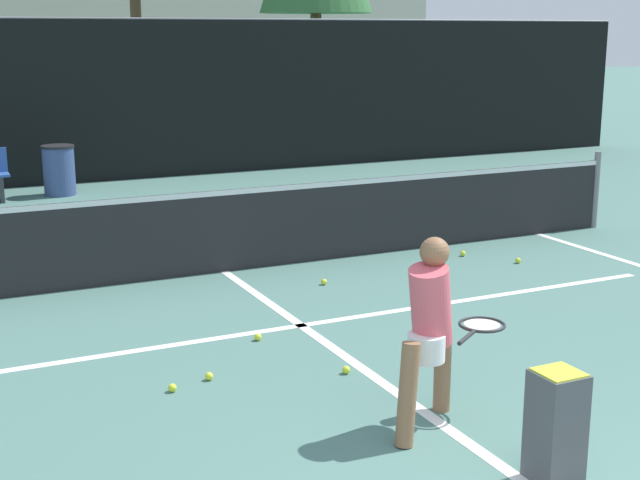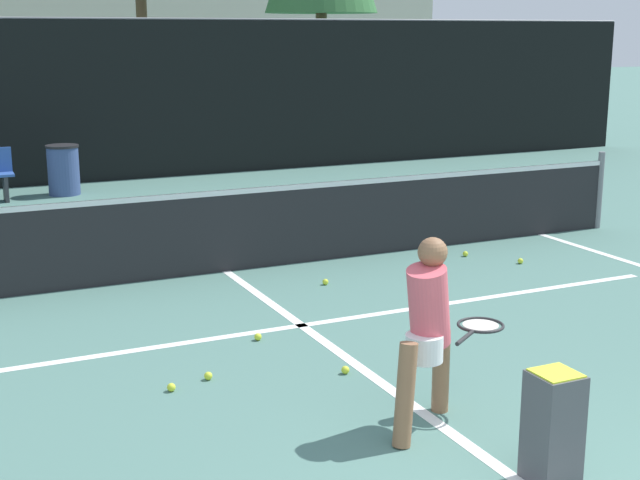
{
  "view_description": "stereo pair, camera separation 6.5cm",
  "coord_description": "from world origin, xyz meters",
  "px_view_note": "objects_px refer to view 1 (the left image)",
  "views": [
    {
      "loc": [
        -3.28,
        -2.79,
        2.7
      ],
      "look_at": [
        -0.06,
        3.91,
        0.95
      ],
      "focal_mm": 50.0,
      "sensor_mm": 36.0,
      "label": 1
    },
    {
      "loc": [
        -3.22,
        -2.82,
        2.7
      ],
      "look_at": [
        -0.06,
        3.91,
        0.95
      ],
      "focal_mm": 50.0,
      "sensor_mm": 36.0,
      "label": 2
    }
  ],
  "objects_px": {
    "player_practicing": "(431,325)",
    "ball_hopper": "(556,424)",
    "parked_car": "(135,132)",
    "trash_bin": "(59,170)"
  },
  "relations": [
    {
      "from": "player_practicing",
      "to": "ball_hopper",
      "type": "xyz_separation_m",
      "value": [
        0.26,
        -1.01,
        -0.36
      ]
    },
    {
      "from": "player_practicing",
      "to": "trash_bin",
      "type": "relative_size",
      "value": 1.6
    },
    {
      "from": "ball_hopper",
      "to": "parked_car",
      "type": "height_order",
      "value": "parked_car"
    },
    {
      "from": "player_practicing",
      "to": "ball_hopper",
      "type": "relative_size",
      "value": 1.9
    },
    {
      "from": "player_practicing",
      "to": "parked_car",
      "type": "bearing_deg",
      "value": 49.06
    },
    {
      "from": "player_practicing",
      "to": "trash_bin",
      "type": "xyz_separation_m",
      "value": [
        -0.75,
        10.32,
        -0.31
      ]
    },
    {
      "from": "player_practicing",
      "to": "parked_car",
      "type": "height_order",
      "value": "parked_car"
    },
    {
      "from": "ball_hopper",
      "to": "parked_car",
      "type": "distance_m",
      "value": 14.96
    },
    {
      "from": "trash_bin",
      "to": "ball_hopper",
      "type": "bearing_deg",
      "value": -84.88
    },
    {
      "from": "player_practicing",
      "to": "trash_bin",
      "type": "height_order",
      "value": "player_practicing"
    }
  ]
}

